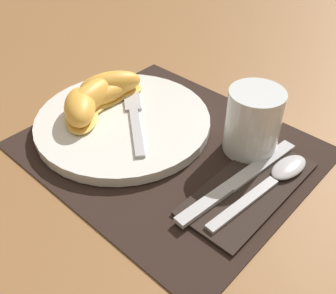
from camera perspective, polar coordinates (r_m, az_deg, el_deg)
ground_plane at (r=0.60m, az=0.16°, el=-0.21°), size 3.00×3.00×0.00m
placemat at (r=0.59m, az=0.16°, el=-0.07°), size 0.40×0.35×0.00m
plate at (r=0.63m, az=-6.54°, el=3.69°), size 0.28×0.28×0.02m
juice_glass at (r=0.58m, az=12.15°, el=3.14°), size 0.08×0.08×0.10m
napkin at (r=0.54m, az=11.71°, el=-5.74°), size 0.09×0.21×0.00m
knife at (r=0.54m, az=9.99°, el=-4.97°), size 0.04×0.23×0.01m
spoon at (r=0.55m, az=15.58°, el=-4.11°), size 0.04×0.19×0.01m
fork at (r=0.63m, az=-4.96°, el=4.94°), size 0.16×0.13×0.00m
citrus_wedge_0 at (r=0.68m, az=-8.31°, el=8.76°), size 0.09×0.12×0.04m
citrus_wedge_1 at (r=0.67m, az=-9.22°, el=7.58°), size 0.06×0.12×0.03m
citrus_wedge_2 at (r=0.65m, az=-11.17°, el=6.88°), size 0.07×0.12×0.04m
citrus_wedge_3 at (r=0.63m, az=-12.62°, el=5.47°), size 0.11×0.10×0.04m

